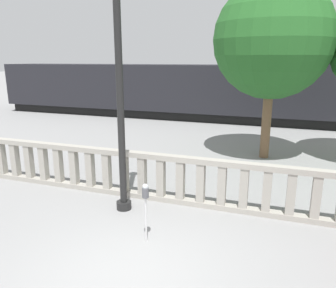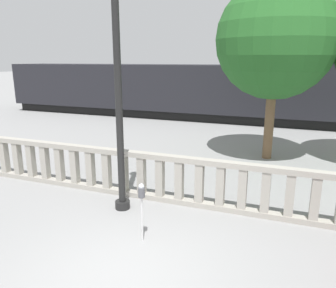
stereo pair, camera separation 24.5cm
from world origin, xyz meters
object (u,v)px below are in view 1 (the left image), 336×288
Objects in this scene: lamppost at (119,81)px; tree_right at (273,40)px; parking_meter at (146,197)px; train_near at (164,90)px.

tree_right reaches higher than lamppost.
parking_meter is (1.12, -1.20, -2.21)m from lamppost.
parking_meter is 8.08m from tree_right.
lamppost is 13.93m from train_near.
lamppost is at bearing -74.44° from train_near.
lamppost is 4.98× the size of parking_meter.
tree_right reaches higher than train_near.
train_near is at bearing 105.56° from lamppost.
parking_meter is at bearing -71.61° from train_near.
lamppost reaches higher than parking_meter.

